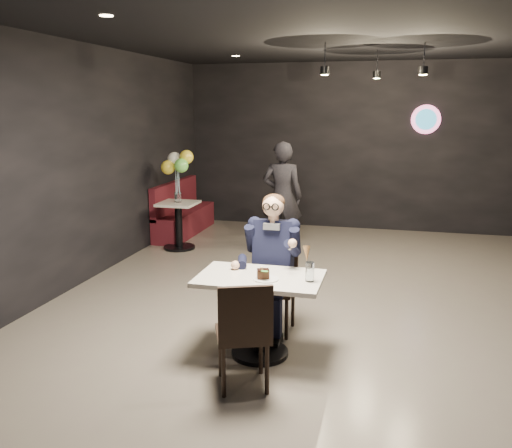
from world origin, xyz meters
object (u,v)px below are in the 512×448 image
(seated_man, at_px, (273,262))
(booth_bench, at_px, (184,208))
(sundae_glass, at_px, (310,272))
(passerby, at_px, (282,196))
(chair_far, at_px, (273,288))
(side_table, at_px, (179,227))
(chair_near, at_px, (243,332))
(main_table, at_px, (260,316))
(balloon_vase, at_px, (178,197))

(seated_man, xyz_separation_m, booth_bench, (-2.46, 3.80, -0.26))
(sundae_glass, bearing_deg, passerby, 105.11)
(chair_far, relative_size, seated_man, 0.64)
(seated_man, xyz_separation_m, passerby, (-0.56, 3.14, 0.13))
(booth_bench, xyz_separation_m, side_table, (0.30, -1.00, -0.11))
(booth_bench, distance_m, side_table, 1.05)
(chair_near, relative_size, sundae_glass, 5.40)
(chair_far, distance_m, booth_bench, 4.52)
(chair_far, height_order, passerby, passerby)
(main_table, bearing_deg, sundae_glass, -4.53)
(side_table, bearing_deg, passerby, 11.95)
(balloon_vase, xyz_separation_m, passerby, (1.60, 0.34, 0.02))
(chair_near, distance_m, sundae_glass, 0.79)
(booth_bench, bearing_deg, chair_near, -63.45)
(chair_near, bearing_deg, passerby, 75.50)
(chair_far, bearing_deg, sundae_glass, -52.54)
(chair_far, distance_m, seated_man, 0.26)
(main_table, bearing_deg, passerby, 98.59)
(side_table, bearing_deg, balloon_vase, 0.00)
(passerby, bearing_deg, balloon_vase, 7.77)
(seated_man, bearing_deg, booth_bench, 122.88)
(sundae_glass, distance_m, booth_bench, 5.27)
(sundae_glass, bearing_deg, chair_near, -130.20)
(chair_near, xyz_separation_m, booth_bench, (-2.46, 4.92, 0.00))
(side_table, distance_m, passerby, 1.71)
(sundae_glass, xyz_separation_m, side_table, (-2.61, 3.39, -0.48))
(balloon_vase, bearing_deg, chair_near, -61.16)
(booth_bench, bearing_deg, main_table, -60.54)
(passerby, bearing_deg, chair_far, 95.89)
(chair_far, bearing_deg, passerby, 100.07)
(seated_man, relative_size, booth_bench, 0.77)
(chair_far, xyz_separation_m, seated_man, (0.00, 0.00, 0.26))
(booth_bench, height_order, passerby, passerby)
(chair_far, height_order, balloon_vase, chair_far)
(passerby, bearing_deg, sundae_glass, 100.94)
(chair_far, height_order, seated_man, seated_man)
(main_table, relative_size, side_table, 1.54)
(main_table, height_order, booth_bench, booth_bench)
(balloon_vase, bearing_deg, main_table, -57.23)
(chair_far, relative_size, booth_bench, 0.49)
(balloon_vase, distance_m, passerby, 1.64)
(seated_man, relative_size, passerby, 0.84)
(balloon_vase, bearing_deg, sundae_glass, -52.42)
(side_table, relative_size, passerby, 0.42)
(main_table, xyz_separation_m, side_table, (-2.16, 3.35, -0.02))
(side_table, relative_size, balloon_vase, 4.51)
(main_table, bearing_deg, chair_near, -90.00)
(sundae_glass, bearing_deg, main_table, 175.47)
(main_table, relative_size, sundae_glass, 6.45)
(seated_man, bearing_deg, chair_near, -90.00)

